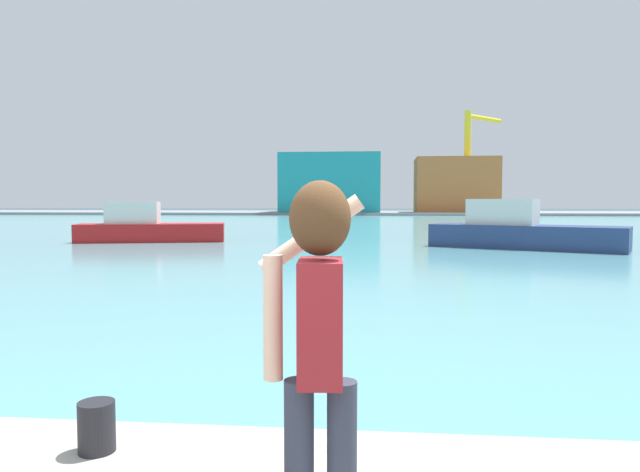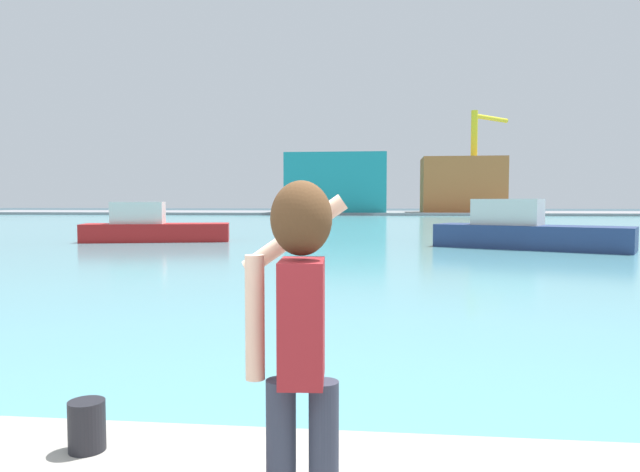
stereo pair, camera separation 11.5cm
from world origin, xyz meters
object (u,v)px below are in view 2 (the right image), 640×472
Objects in this scene: person_photographer at (300,328)px; boat_moored_2 at (526,231)px; warehouse_left at (338,184)px; port_crane at (478,152)px; boat_moored at (152,228)px; harbor_bollard at (87,426)px; warehouse_right at (462,185)px.

person_photographer reaches higher than boat_moored_2.
person_photographer is at bearing -79.71° from boat_moored_2.
port_crane is at bearing 0.37° from warehouse_left.
person_photographer is 91.32m from port_crane.
port_crane reaches higher than boat_moored.
harbor_bollard is at bearing 54.25° from person_photographer.
warehouse_right is (19.15, -0.39, -0.30)m from warehouse_left.
boat_moored is (-10.03, 25.55, 0.08)m from harbor_bollard.
warehouse_left is at bearing 93.39° from harbor_bollard.
person_photographer reaches higher than harbor_bollard.
boat_moored_2 is 66.74m from port_crane.
warehouse_left is (-6.82, 89.62, 3.30)m from person_photographer.
boat_moored is 18.41m from boat_moored_2.
boat_moored_2 is at bearing -96.97° from port_crane.
harbor_bollard is at bearing -83.81° from boat_moored_2.
boat_moored is at bearing -94.32° from warehouse_left.
boat_moored_2 is 0.55× the size of port_crane.
port_crane reaches higher than person_photographer.
harbor_bollard is at bearing -86.61° from warehouse_left.
harbor_bollard is 90.73m from port_crane.
port_crane is (21.51, 0.14, 4.78)m from warehouse_left.
warehouse_right is at bearing 110.77° from boat_moored_2.
warehouse_right is 5.62m from port_crane.
warehouse_right is 0.79× the size of port_crane.
person_photographer is 0.14× the size of warehouse_right.
boat_moored is 0.49× the size of port_crane.
person_photographer is 89.94m from warehouse_left.
harbor_bollard is 0.04× the size of boat_moored.
port_crane reaches higher than warehouse_left.
warehouse_right is at bearing -167.22° from port_crane.
boat_moored is at bearing 19.27° from person_photographer.
person_photographer is 0.11× the size of warehouse_left.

